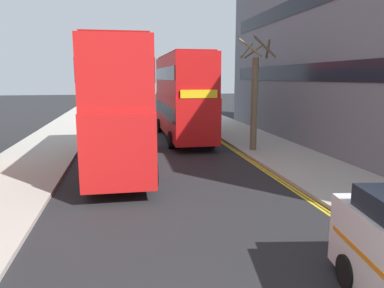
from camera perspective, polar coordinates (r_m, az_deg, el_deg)
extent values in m
cube|color=#ADA89E|center=(20.10, 14.41, -1.78)|extent=(4.00, 80.00, 0.14)
cube|color=#ADA89E|center=(18.87, -24.41, -3.17)|extent=(4.00, 80.00, 0.14)
cube|color=yellow|center=(17.51, 10.87, -3.64)|extent=(0.10, 56.00, 0.01)
cube|color=yellow|center=(17.46, 10.38, -3.67)|extent=(0.10, 56.00, 0.01)
cube|color=red|center=(17.34, -11.10, 2.07)|extent=(2.54, 10.81, 2.60)
cube|color=red|center=(17.17, -11.40, 10.52)|extent=(2.49, 10.59, 2.50)
cube|color=black|center=(17.30, -11.13, 3.06)|extent=(2.57, 10.38, 0.84)
cube|color=black|center=(17.17, -11.41, 10.86)|extent=(2.56, 10.16, 0.80)
cube|color=yellow|center=(22.57, -11.16, 7.90)|extent=(2.00, 0.07, 0.44)
cube|color=maroon|center=(17.23, -11.56, 14.85)|extent=(2.29, 9.73, 0.10)
cylinder|color=black|center=(20.89, -14.36, -0.07)|extent=(0.30, 1.04, 1.04)
cylinder|color=black|center=(20.87, -7.50, 0.16)|extent=(0.30, 1.04, 1.04)
cylinder|color=black|center=(14.37, -16.01, -4.82)|extent=(0.30, 1.04, 1.04)
cylinder|color=black|center=(14.34, -5.99, -4.50)|extent=(0.30, 1.04, 1.04)
cube|color=red|center=(25.03, -1.49, 4.75)|extent=(2.60, 10.82, 2.60)
cube|color=red|center=(24.92, -1.52, 10.60)|extent=(2.55, 10.61, 2.50)
cube|color=black|center=(25.01, -1.49, 5.44)|extent=(2.63, 10.39, 0.84)
cube|color=black|center=(24.92, -1.52, 10.83)|extent=(2.62, 10.18, 0.80)
cube|color=yellow|center=(19.65, 1.09, 7.76)|extent=(2.00, 0.08, 0.44)
cube|color=maroon|center=(24.96, -1.53, 13.59)|extent=(2.34, 9.74, 0.10)
cylinder|color=black|center=(22.19, 3.13, 0.84)|extent=(0.31, 1.04, 1.04)
cylinder|color=black|center=(21.73, -3.28, 0.63)|extent=(0.31, 1.04, 1.04)
cylinder|color=black|center=(28.67, -0.11, 3.01)|extent=(0.31, 1.04, 1.04)
cylinder|color=black|center=(28.31, -5.09, 2.88)|extent=(0.31, 1.04, 1.04)
cylinder|color=black|center=(8.39, 22.99, -17.76)|extent=(0.32, 0.71, 0.68)
cylinder|color=#6B6047|center=(20.74, 9.62, 6.06)|extent=(0.36, 0.36, 5.08)
cylinder|color=#6B6047|center=(20.79, 11.68, 14.25)|extent=(0.48, 1.30, 0.97)
cylinder|color=#6B6047|center=(21.23, 9.55, 14.00)|extent=(1.09, 0.25, 0.81)
cylinder|color=#6B6047|center=(21.02, 8.48, 14.17)|extent=(0.98, 0.86, 0.88)
cylinder|color=#6B6047|center=(20.14, 9.02, 14.54)|extent=(1.06, 1.09, 1.03)
cylinder|color=#6B6047|center=(20.16, 11.20, 14.61)|extent=(1.50, 0.56, 1.12)
cylinder|color=#6B6047|center=(40.94, 1.06, 8.88)|extent=(0.30, 0.30, 5.99)
cylinder|color=#6B6047|center=(41.07, 1.94, 13.65)|extent=(0.23, 1.25, 0.92)
cylinder|color=#6B6047|center=(41.50, 0.80, 13.56)|extent=(1.14, 0.32, 0.84)
cylinder|color=#6B6047|center=(41.03, 0.51, 13.47)|extent=(0.37, 0.86, 0.65)
cylinder|color=#6B6047|center=(40.60, 1.27, 13.51)|extent=(0.89, 0.23, 0.67)
cube|color=black|center=(22.97, 17.71, 20.50)|extent=(0.04, 24.64, 1.00)
cube|color=black|center=(22.58, 17.15, 10.56)|extent=(0.04, 24.64, 1.00)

